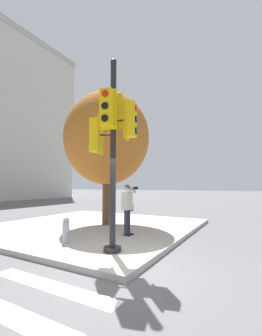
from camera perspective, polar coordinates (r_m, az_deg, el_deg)
name	(u,v)px	position (r m, az deg, el deg)	size (l,w,h in m)	color
ground_plane	(117,271)	(5.24, -3.48, -24.60)	(160.00, 160.00, 0.00)	#5B5B5E
sidewalk_corner	(92,227)	(9.96, -9.80, -14.44)	(8.00, 8.00, 0.14)	#ADA89E
traffic_signal_pole	(113,133)	(5.97, -4.70, 8.79)	(1.26, 1.28, 5.06)	black
person_photographer	(128,205)	(7.72, -0.83, -9.32)	(0.58, 0.54, 1.69)	black
street_tree	(107,138)	(9.97, -6.16, 7.51)	(3.69, 3.69, 5.77)	brown
fire_hydrant	(66,230)	(7.00, -16.22, -14.95)	(0.19, 0.25, 0.74)	#99999E
building_right	(0,121)	(37.49, -30.34, 10.30)	(16.64, 12.46, 21.95)	beige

